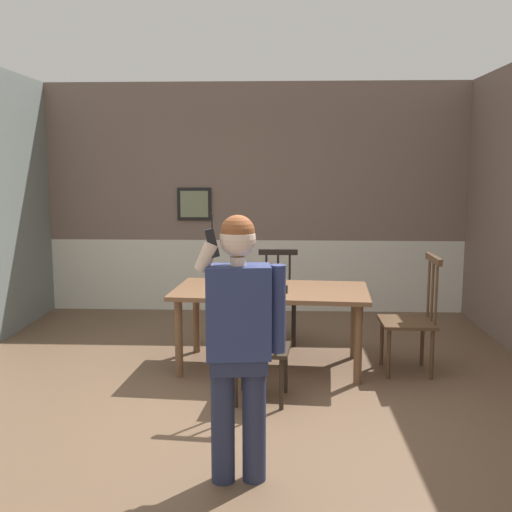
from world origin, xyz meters
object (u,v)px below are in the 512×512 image
chair_near_window (278,297)px  chair_by_doorway (412,318)px  chair_at_table_head (261,345)px  person_figure (239,335)px  dining_table (271,298)px

chair_near_window → chair_by_doorway: (1.21, -0.94, 0.02)m
chair_at_table_head → person_figure: 1.29m
dining_table → chair_near_window: chair_near_window is taller
chair_near_window → chair_by_doorway: 1.53m
chair_at_table_head → person_figure: (-0.08, -1.22, 0.43)m
dining_table → person_figure: (-0.15, -2.07, 0.24)m
chair_at_table_head → person_figure: person_figure is taller
dining_table → chair_near_window: bearing=85.9°
dining_table → person_figure: person_figure is taller
chair_by_doorway → person_figure: bearing=144.7°
chair_near_window → chair_at_table_head: (-0.13, -1.70, -0.02)m
person_figure → chair_near_window: bearing=-100.7°
chair_near_window → person_figure: (-0.21, -2.92, 0.41)m
dining_table → person_figure: bearing=-94.1°
dining_table → chair_at_table_head: (-0.07, -0.85, -0.20)m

